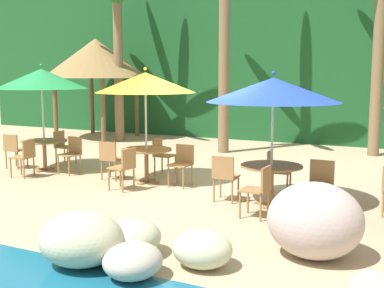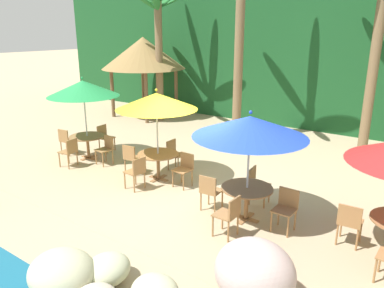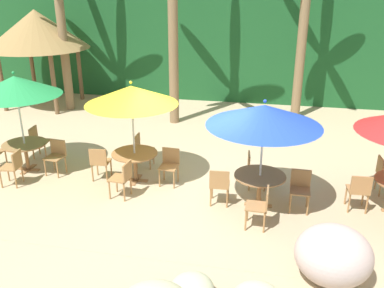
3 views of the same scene
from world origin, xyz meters
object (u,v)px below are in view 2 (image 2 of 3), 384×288
(dining_table_green, at_px, (87,140))
(palm_tree_second, at_px, (240,10))
(chair_blue_seaward, at_px, (286,207))
(chair_green_inland, at_px, (105,136))
(chair_blue_left, at_px, (210,190))
(chair_blue_inland, at_px, (256,183))
(chair_yellow_left, at_px, (132,157))
(umbrella_blue, at_px, (250,127))
(palm_tree_nearest, at_px, (158,27))
(dining_table_yellow, at_px, (158,158))
(dining_table_blue, at_px, (247,193))
(chair_red_left, at_px, (350,221))
(palm_tree_third, at_px, (378,42))
(umbrella_green, at_px, (83,88))
(chair_blue_right, at_px, (230,214))
(chair_green_right, at_px, (70,151))
(chair_yellow_inland, at_px, (174,153))
(chair_yellow_right, at_px, (137,171))
(chair_green_seaward, at_px, (106,148))
(chair_green_left, at_px, (66,140))
(palapa_hut, at_px, (143,53))
(umbrella_yellow, at_px, (156,101))
(chair_yellow_seaward, at_px, (185,167))

(dining_table_green, height_order, palm_tree_second, palm_tree_second)
(chair_blue_seaward, xyz_separation_m, palm_tree_second, (-3.99, 5.13, 4.04))
(chair_green_inland, relative_size, chair_blue_left, 1.00)
(chair_blue_inland, bearing_deg, chair_yellow_left, -174.45)
(chair_blue_seaward, relative_size, chair_blue_left, 1.00)
(umbrella_blue, bearing_deg, palm_tree_nearest, 141.13)
(dining_table_yellow, xyz_separation_m, chair_blue_inland, (2.83, 0.20, -0.10))
(dining_table_blue, relative_size, chair_red_left, 1.26)
(dining_table_yellow, xyz_separation_m, palm_tree_third, (4.00, 5.99, 2.95))
(umbrella_blue, bearing_deg, dining_table_yellow, 168.06)
(chair_blue_left, bearing_deg, umbrella_blue, 9.44)
(chair_blue_seaward, height_order, chair_blue_left, same)
(umbrella_blue, xyz_separation_m, palm_tree_nearest, (-7.43, 5.99, 1.96))
(umbrella_green, relative_size, chair_blue_right, 2.96)
(dining_table_green, distance_m, chair_yellow_left, 2.11)
(palm_tree_third, bearing_deg, chair_green_inland, -144.24)
(dining_table_yellow, distance_m, chair_blue_right, 3.43)
(dining_table_green, height_order, dining_table_yellow, same)
(chair_green_right, height_order, chair_yellow_left, same)
(chair_yellow_inland, distance_m, chair_red_left, 5.34)
(chair_yellow_right, bearing_deg, chair_blue_left, 2.06)
(umbrella_green, relative_size, chair_yellow_left, 2.96)
(palm_tree_third, bearing_deg, chair_yellow_inland, -128.61)
(chair_yellow_right, bearing_deg, chair_green_right, 178.70)
(chair_green_seaward, height_order, chair_green_right, same)
(chair_green_left, bearing_deg, chair_blue_left, -6.15)
(dining_table_yellow, distance_m, chair_red_left, 5.09)
(palm_tree_second, bearing_deg, chair_green_inland, -128.96)
(dining_table_green, xyz_separation_m, palm_tree_nearest, (-1.48, 5.31, 3.41))
(chair_red_left, bearing_deg, umbrella_blue, -174.96)
(chair_blue_seaward, relative_size, palapa_hut, 0.23)
(chair_green_right, xyz_separation_m, dining_table_yellow, (2.74, 0.79, 0.10))
(chair_yellow_inland, height_order, chair_blue_left, same)
(chair_blue_right, bearing_deg, dining_table_blue, 94.97)
(dining_table_green, distance_m, chair_blue_seaward, 6.83)
(chair_blue_left, bearing_deg, palm_tree_nearest, 137.06)
(chair_green_inland, xyz_separation_m, chair_yellow_inland, (2.99, -0.03, 0.00))
(chair_blue_seaward, distance_m, chair_blue_inland, 1.29)
(chair_green_left, bearing_deg, palapa_hut, 107.79)
(umbrella_green, distance_m, chair_green_left, 1.92)
(dining_table_green, bearing_deg, palm_tree_nearest, 105.53)
(chair_yellow_right, distance_m, palm_tree_nearest, 8.40)
(chair_green_inland, height_order, chair_blue_seaward, same)
(dining_table_yellow, relative_size, palm_tree_second, 0.16)
(dining_table_green, distance_m, umbrella_yellow, 3.32)
(umbrella_yellow, distance_m, palapa_hut, 8.05)
(chair_blue_left, bearing_deg, chair_yellow_left, 168.38)
(chair_green_seaward, height_order, chair_yellow_seaward, same)
(umbrella_yellow, bearing_deg, chair_green_left, -177.92)
(chair_red_left, bearing_deg, palm_tree_third, 99.43)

